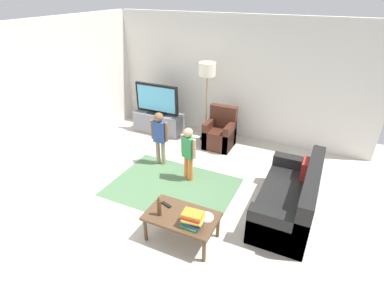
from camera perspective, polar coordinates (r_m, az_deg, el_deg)
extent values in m
plane|color=beige|center=(5.13, -2.92, -9.33)|extent=(7.80, 7.80, 0.00)
cube|color=silver|center=(7.04, 8.66, 13.71)|extent=(6.00, 0.12, 2.70)
cube|color=silver|center=(6.34, -28.25, 8.84)|extent=(0.12, 6.00, 2.70)
cube|color=#4C724C|center=(5.50, -3.73, -6.29)|extent=(2.20, 1.60, 0.01)
cube|color=slate|center=(7.47, -6.32, 5.83)|extent=(1.20, 0.44, 0.50)
cube|color=black|center=(7.50, -6.45, 4.64)|extent=(1.10, 0.32, 0.03)
cube|color=black|center=(7.36, -6.51, 7.67)|extent=(0.44, 0.28, 0.03)
cube|color=black|center=(7.24, -6.67, 10.28)|extent=(1.10, 0.07, 0.68)
cube|color=#59B2D8|center=(7.21, -6.82, 10.19)|extent=(1.00, 0.01, 0.58)
cube|color=black|center=(5.02, 17.33, -8.86)|extent=(0.80, 1.80, 0.42)
cube|color=black|center=(4.88, 21.17, -7.58)|extent=(0.20, 1.80, 0.86)
cube|color=black|center=(4.34, 15.60, -13.95)|extent=(0.80, 0.20, 0.60)
cube|color=black|center=(5.63, 18.89, -3.48)|extent=(0.80, 0.20, 0.60)
cube|color=#B22823|center=(5.28, 20.51, -2.78)|extent=(0.10, 0.32, 0.32)
cube|color=#472319|center=(6.76, 5.15, 2.88)|extent=(0.60, 0.60, 0.42)
cube|color=#472319|center=(6.85, 5.90, 5.42)|extent=(0.60, 0.16, 0.90)
cube|color=#472319|center=(6.80, 3.29, 3.95)|extent=(0.12, 0.60, 0.60)
cube|color=#472319|center=(6.65, 7.12, 3.17)|extent=(0.12, 0.60, 0.60)
cylinder|color=#262626|center=(7.20, 2.58, 2.91)|extent=(0.28, 0.28, 0.02)
cylinder|color=#99844C|center=(6.90, 2.71, 8.51)|extent=(0.03, 0.03, 1.50)
cylinder|color=silver|center=(6.64, 2.90, 15.63)|extent=(0.36, 0.36, 0.28)
cylinder|color=gray|center=(6.13, -6.43, 0.29)|extent=(0.08, 0.08, 0.50)
cylinder|color=gray|center=(6.08, -5.44, 0.08)|extent=(0.08, 0.08, 0.50)
cube|color=#2D478C|center=(5.89, -6.17, 4.12)|extent=(0.24, 0.14, 0.43)
sphere|color=brown|center=(5.77, -6.33, 6.84)|extent=(0.18, 0.18, 0.18)
cylinder|color=brown|center=(5.95, -7.47, 4.53)|extent=(0.07, 0.07, 0.38)
cylinder|color=brown|center=(5.82, -4.85, 4.08)|extent=(0.07, 0.07, 0.38)
cylinder|color=orange|center=(5.61, -1.08, -2.59)|extent=(0.08, 0.08, 0.47)
cylinder|color=orange|center=(5.55, -0.25, -3.02)|extent=(0.08, 0.08, 0.47)
cube|color=#338C4C|center=(5.36, -0.69, 1.19)|extent=(0.25, 0.19, 0.41)
sphere|color=tan|center=(5.23, -0.71, 3.97)|extent=(0.17, 0.17, 0.17)
cylinder|color=tan|center=(5.44, -1.78, 1.87)|extent=(0.06, 0.06, 0.37)
cylinder|color=tan|center=(5.26, 0.44, 0.87)|extent=(0.06, 0.06, 0.37)
cube|color=#513823|center=(4.26, -1.97, -11.79)|extent=(1.00, 0.60, 0.04)
cylinder|color=#513823|center=(4.42, -8.81, -14.00)|extent=(0.05, 0.05, 0.38)
cylinder|color=#513823|center=(4.10, 2.28, -17.85)|extent=(0.05, 0.05, 0.38)
cylinder|color=#513823|center=(4.73, -5.45, -10.34)|extent=(0.05, 0.05, 0.38)
cylinder|color=#513823|center=(4.44, 4.92, -13.53)|extent=(0.05, 0.05, 0.38)
cube|color=#388C4C|center=(4.08, -0.12, -13.26)|extent=(0.24, 0.22, 0.04)
cube|color=#334CA5|center=(4.06, 0.14, -12.91)|extent=(0.28, 0.21, 0.03)
cube|color=black|center=(4.04, 0.16, -12.51)|extent=(0.25, 0.21, 0.03)
cube|color=yellow|center=(4.01, 0.25, -12.19)|extent=(0.30, 0.24, 0.03)
cube|color=red|center=(3.99, 0.05, -11.95)|extent=(0.26, 0.18, 0.03)
cube|color=orange|center=(3.97, 0.17, -11.39)|extent=(0.28, 0.20, 0.04)
cylinder|color=#4C3319|center=(4.20, -6.22, -10.16)|extent=(0.06, 0.06, 0.24)
cylinder|color=#4C3319|center=(4.10, -6.34, -8.52)|extent=(0.02, 0.02, 0.06)
cube|color=black|center=(4.42, -4.89, -9.60)|extent=(0.18, 0.10, 0.02)
cylinder|color=white|center=(4.21, 2.62, -11.92)|extent=(0.22, 0.22, 0.02)
cube|color=silver|center=(4.19, 2.88, -11.88)|extent=(0.15, 0.04, 0.01)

